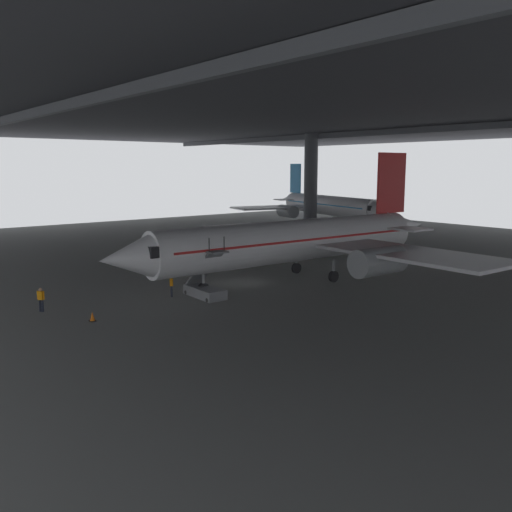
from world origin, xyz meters
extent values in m
plane|color=slate|center=(0.00, 0.00, 0.00)|extent=(110.00, 110.00, 0.00)
cylinder|color=#4C4F54|center=(-23.02, 29.63, 6.89)|extent=(1.90, 1.90, 13.77)
cube|color=#38383D|center=(0.00, 13.75, 14.37)|extent=(121.00, 99.00, 1.20)
cube|color=#4C4F54|center=(0.00, -11.00, 13.37)|extent=(115.50, 0.50, 0.70)
cube|color=#4C4F54|center=(0.00, 30.25, 13.37)|extent=(115.50, 0.50, 0.70)
cylinder|color=white|center=(0.80, 4.05, 3.27)|extent=(4.37, 25.02, 3.34)
cone|color=white|center=(0.23, -9.90, 3.27)|extent=(3.44, 4.14, 3.27)
cube|color=black|center=(0.31, -7.79, 3.69)|extent=(2.93, 2.45, 0.74)
cone|color=white|center=(1.38, 17.99, 3.60)|extent=(3.06, 5.46, 2.84)
cube|color=red|center=(1.29, 15.88, 7.67)|extent=(0.39, 3.65, 5.47)
cube|color=white|center=(3.59, 14.87, 3.77)|extent=(4.36, 2.91, 0.16)
cube|color=white|center=(-1.08, 15.07, 3.77)|extent=(4.36, 2.91, 0.16)
cube|color=white|center=(9.62, 7.72, 2.94)|extent=(14.21, 6.65, 0.24)
cylinder|color=#9EA3A8|center=(7.87, 5.97, 2.35)|extent=(2.25, 4.43, 2.07)
cube|color=white|center=(-7.68, 8.43, 2.94)|extent=(14.21, 6.65, 0.24)
cylinder|color=#9EA3A8|center=(-6.08, 6.55, 2.35)|extent=(2.25, 4.43, 2.07)
cube|color=red|center=(0.80, 4.05, 3.52)|extent=(4.36, 23.20, 0.16)
cylinder|color=#9EA3A8|center=(0.46, -4.30, 1.25)|extent=(0.20, 0.20, 1.15)
cylinder|color=black|center=(0.46, -4.30, 0.45)|extent=(0.34, 0.91, 0.90)
cylinder|color=#9EA3A8|center=(3.17, 6.38, 1.25)|extent=(0.20, 0.20, 1.15)
cylinder|color=black|center=(3.17, 6.38, 0.45)|extent=(0.34, 0.91, 0.90)
cylinder|color=#9EA3A8|center=(-1.36, 6.57, 1.25)|extent=(0.20, 0.20, 1.15)
cylinder|color=black|center=(-1.36, 6.57, 0.45)|extent=(0.34, 0.91, 0.90)
cube|color=slate|center=(0.89, -4.47, 0.35)|extent=(3.65, 1.65, 0.70)
cube|color=slate|center=(0.89, -4.47, 2.07)|extent=(3.39, 1.44, 2.83)
cube|color=slate|center=(2.52, -4.54, 3.44)|extent=(1.15, 1.34, 0.12)
cylinder|color=black|center=(2.55, -3.94, 3.94)|extent=(0.06, 0.06, 1.00)
cylinder|color=black|center=(2.50, -5.14, 3.94)|extent=(0.06, 0.06, 1.00)
cylinder|color=black|center=(2.39, -3.83, 0.15)|extent=(0.30, 0.13, 0.30)
cylinder|color=black|center=(2.33, -5.23, 0.15)|extent=(0.30, 0.13, 0.30)
cylinder|color=black|center=(-0.55, -3.71, 0.15)|extent=(0.30, 0.13, 0.30)
cylinder|color=black|center=(-0.61, -5.11, 0.15)|extent=(0.30, 0.13, 0.30)
cylinder|color=#232838|center=(-2.39, -14.86, 0.39)|extent=(0.14, 0.14, 0.78)
cylinder|color=#232838|center=(-2.25, -14.76, 0.39)|extent=(0.14, 0.14, 0.78)
cube|color=orange|center=(-2.32, -14.81, 1.06)|extent=(0.42, 0.39, 0.55)
cylinder|color=orange|center=(-2.51, -14.94, 1.08)|extent=(0.09, 0.09, 0.53)
cylinder|color=orange|center=(-2.13, -14.68, 1.08)|extent=(0.09, 0.09, 0.53)
sphere|color=tan|center=(-2.32, -14.81, 1.45)|extent=(0.21, 0.21, 0.21)
cylinder|color=#232838|center=(-0.52, -6.35, 0.40)|extent=(0.14, 0.14, 0.80)
cylinder|color=#232838|center=(-0.68, -6.27, 0.40)|extent=(0.14, 0.14, 0.80)
cube|color=orange|center=(-0.60, -6.31, 1.08)|extent=(0.42, 0.36, 0.57)
cylinder|color=orange|center=(-0.40, -6.42, 1.11)|extent=(0.09, 0.09, 0.54)
cylinder|color=orange|center=(-0.81, -6.20, 1.11)|extent=(0.09, 0.09, 0.54)
sphere|color=tan|center=(-0.60, -6.31, 1.48)|extent=(0.22, 0.22, 0.22)
cylinder|color=white|center=(-27.02, 37.83, 3.14)|extent=(22.98, 8.29, 3.07)
cone|color=white|center=(-14.54, 34.86, 3.14)|extent=(4.28, 3.78, 3.01)
cube|color=black|center=(-16.43, 35.31, 3.52)|extent=(2.70, 3.04, 0.68)
cone|color=white|center=(-39.50, 40.80, 3.44)|extent=(5.38, 3.68, 2.61)
cube|color=#1972B2|center=(-37.61, 40.35, 7.18)|extent=(3.31, 1.01, 5.02)
cube|color=white|center=(-36.30, 42.25, 3.60)|extent=(3.35, 4.38, 0.16)
cube|color=white|center=(-37.30, 38.07, 3.60)|extent=(3.35, 4.38, 0.16)
cube|color=white|center=(-28.78, 46.43, 2.83)|extent=(8.41, 13.79, 0.24)
cylinder|color=#9EA3A8|center=(-27.52, 44.54, 2.29)|extent=(4.32, 2.78, 1.90)
cube|color=white|center=(-32.47, 30.95, 2.83)|extent=(8.41, 13.79, 0.24)
cylinder|color=#9EA3A8|center=(-30.49, 32.06, 2.29)|extent=(4.32, 2.78, 1.90)
cube|color=#1972B2|center=(-27.02, 37.83, 3.37)|extent=(21.36, 7.96, 0.16)
cylinder|color=#9EA3A8|center=(-19.55, 36.05, 1.25)|extent=(0.20, 0.20, 1.15)
cylinder|color=black|center=(-19.55, 36.05, 0.45)|extent=(0.95, 0.50, 0.90)
cylinder|color=#9EA3A8|center=(-28.70, 40.43, 1.25)|extent=(0.20, 0.20, 1.15)
cylinder|color=black|center=(-28.70, 40.43, 0.45)|extent=(0.95, 0.50, 0.90)
cylinder|color=#9EA3A8|center=(-29.69, 36.27, 1.25)|extent=(0.20, 0.20, 1.15)
cylinder|color=black|center=(-29.69, 36.27, 0.45)|extent=(0.95, 0.50, 0.90)
cube|color=black|center=(1.82, -13.15, 0.02)|extent=(0.36, 0.36, 0.04)
cone|color=orange|center=(1.82, -13.15, 0.32)|extent=(0.30, 0.30, 0.56)
camera|label=1|loc=(32.34, -25.31, 9.10)|focal=38.04mm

